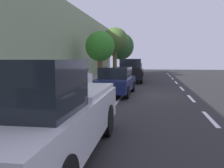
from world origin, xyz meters
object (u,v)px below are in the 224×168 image
Objects in this scene: parked_suv_black_second at (131,70)px; bicycle_at_curb at (88,98)px; parked_sedan_dark_blue_mid at (116,81)px; street_tree_far_end at (100,47)px; street_tree_near_cyclist at (121,46)px; parked_sedan_tan_nearest at (135,70)px; street_tree_mid_block at (115,40)px; cyclist_with_backpack at (85,82)px; parked_pickup_white_far at (44,116)px; fire_hydrant at (76,89)px.

parked_suv_black_second reaches higher than bicycle_at_curb.
street_tree_far_end is (2.20, -5.77, 2.20)m from parked_sedan_dark_blue_mid.
bicycle_at_curb is 0.26× the size of street_tree_near_cyclist.
parked_suv_black_second is (-0.21, 7.18, 0.27)m from parked_sedan_tan_nearest.
street_tree_mid_block is at bearing -67.34° from parked_suv_black_second.
parked_sedan_dark_blue_mid is 3.45m from cyclist_with_backpack.
parked_sedan_dark_blue_mid is 0.85× the size of street_tree_near_cyclist.
parked_sedan_dark_blue_mid is 2.70× the size of cyclist_with_backpack.
parked_suv_black_second is 11.33m from bicycle_at_curb.
parked_pickup_white_far reaches higher than bicycle_at_curb.
street_tree_mid_block is (2.27, -22.13, 3.13)m from parked_pickup_white_far.
parked_sedan_tan_nearest is 18.02m from cyclist_with_backpack.
cyclist_with_backpack is at bearing 98.88° from street_tree_far_end.
street_tree_near_cyclist is at bearing -87.94° from fire_hydrant.
street_tree_near_cyclist reaches higher than cyclist_with_backpack.
parked_suv_black_second is at bearing -90.26° from parked_pickup_white_far.
parked_pickup_white_far is (-0.14, 23.68, 0.15)m from parked_sedan_tan_nearest.
street_tree_near_cyclist is at bearing -90.00° from street_tree_mid_block.
cyclist_with_backpack reaches higher than fire_hydrant.
parked_suv_black_second is 3.48m from street_tree_far_end.
parked_sedan_tan_nearest is 4.21m from street_tree_mid_block.
bicycle_at_curb is at bearing 86.41° from parked_suv_black_second.
parked_pickup_white_far reaches higher than cyclist_with_backpack.
parked_sedan_dark_blue_mid is 1.10× the size of street_tree_far_end.
parked_sedan_dark_blue_mid reaches higher than fire_hydrant.
parked_suv_black_second reaches higher than cyclist_with_backpack.
cyclist_with_backpack is 16.79m from street_tree_mid_block.
parked_pickup_white_far is at bearing 94.78° from street_tree_near_cyclist.
parked_suv_black_second is at bearing 91.70° from parked_sedan_tan_nearest.
parked_sedan_dark_blue_mid is 0.83× the size of parked_pickup_white_far.
parked_suv_black_second is 0.89× the size of parked_pickup_white_far.
street_tree_mid_block is 1.30× the size of street_tree_far_end.
street_tree_far_end reaches higher than parked_pickup_white_far.
parked_pickup_white_far is (0.08, 16.50, -0.13)m from parked_suv_black_second.
parked_sedan_tan_nearest is at bearing 121.10° from street_tree_near_cyclist.
street_tree_mid_block is (0.00, 5.09, 0.41)m from street_tree_near_cyclist.
cyclist_with_backpack is 9.44m from street_tree_far_end.
parked_sedan_tan_nearest is 17.30m from fire_hydrant.
street_tree_far_end is at bearing 35.90° from parked_suv_black_second.
fire_hydrant is (1.45, 2.59, -0.17)m from parked_sedan_dark_blue_mid.
parked_sedan_tan_nearest is 0.83× the size of parked_pickup_white_far.
parked_suv_black_second is at bearing -94.89° from cyclist_with_backpack.
street_tree_far_end is (0.00, 12.42, -0.68)m from street_tree_near_cyclist.
bicycle_at_curb is (0.55, 3.82, -0.38)m from parked_sedan_dark_blue_mid.
street_tree_mid_block reaches higher than cyclist_with_backpack.
parked_sedan_dark_blue_mid is at bearing 88.82° from parked_suv_black_second.
street_tree_near_cyclist is (2.27, -27.22, 2.73)m from parked_pickup_white_far.
street_tree_mid_block is (1.43, -16.45, 3.04)m from cyclist_with_backpack.
parked_sedan_tan_nearest is 0.84× the size of street_tree_mid_block.
street_tree_mid_block is at bearing 35.98° from parked_sedan_tan_nearest.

